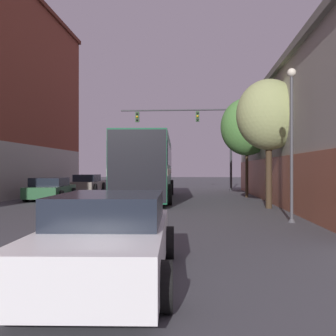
{
  "coord_description": "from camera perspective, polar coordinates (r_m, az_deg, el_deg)",
  "views": [
    {
      "loc": [
        3.73,
        -3.87,
        1.71
      ],
      "look_at": [
        2.3,
        15.95,
        1.77
      ],
      "focal_mm": 42.0,
      "sensor_mm": 36.0,
      "label": 1
    }
  ],
  "objects": [
    {
      "name": "lane_center_line",
      "position": [
        19.9,
        -6.71,
        -5.08
      ],
      "size": [
        0.14,
        43.2,
        0.01
      ],
      "color": "silver",
      "rests_on": "ground_plane"
    },
    {
      "name": "bus",
      "position": [
        22.29,
        -3.02,
        0.4
      ],
      "size": [
        3.3,
        11.87,
        3.44
      ],
      "rotation": [
        0.0,
        0.0,
        1.62
      ],
      "color": "#145133",
      "rests_on": "ground_plane"
    },
    {
      "name": "hatchback_foreground",
      "position": [
        6.32,
        -8.63,
        -9.96
      ],
      "size": [
        2.22,
        4.57,
        1.31
      ],
      "rotation": [
        0.0,
        0.0,
        1.62
      ],
      "color": "silver",
      "rests_on": "ground_plane"
    },
    {
      "name": "parked_car_left_near",
      "position": [
        23.04,
        -16.67,
        -2.93
      ],
      "size": [
        2.34,
        4.6,
        1.23
      ],
      "rotation": [
        0.0,
        0.0,
        1.65
      ],
      "color": "#285633",
      "rests_on": "ground_plane"
    },
    {
      "name": "parked_car_left_mid",
      "position": [
        30.24,
        -11.57,
        -2.21
      ],
      "size": [
        2.04,
        4.55,
        1.3
      ],
      "rotation": [
        0.0,
        0.0,
        1.59
      ],
      "color": "slate",
      "rests_on": "ground_plane"
    },
    {
      "name": "traffic_signal_gantry",
      "position": [
        31.22,
        4.33,
        5.66
      ],
      "size": [
        8.82,
        0.36,
        6.69
      ],
      "color": "#333338",
      "rests_on": "ground_plane"
    },
    {
      "name": "street_lamp",
      "position": [
        13.22,
        17.51,
        3.96
      ],
      "size": [
        0.28,
        0.28,
        4.95
      ],
      "color": "#47474C",
      "rests_on": "ground_plane"
    },
    {
      "name": "street_tree_near",
      "position": [
        17.81,
        14.41,
        7.42
      ],
      "size": [
        2.81,
        2.53,
        5.63
      ],
      "color": "#3D2D1E",
      "rests_on": "ground_plane"
    },
    {
      "name": "street_tree_far",
      "position": [
        24.35,
        11.37,
        5.86
      ],
      "size": [
        3.16,
        2.84,
        6.01
      ],
      "color": "#3D2D1E",
      "rests_on": "ground_plane"
    }
  ]
}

